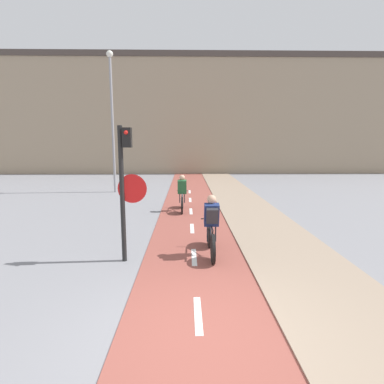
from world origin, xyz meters
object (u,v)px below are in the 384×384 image
at_px(traffic_light_pole, 125,179).
at_px(street_lamp_far, 112,109).
at_px(cyclist_far, 182,195).
at_px(cyclist_near, 211,227).

height_order(traffic_light_pole, street_lamp_far, street_lamp_far).
relative_size(traffic_light_pole, cyclist_far, 1.81).
bearing_deg(street_lamp_far, cyclist_near, -64.70).
xyz_separation_m(street_lamp_far, cyclist_far, (3.92, -5.00, -3.96)).
bearing_deg(cyclist_near, cyclist_far, 99.02).
bearing_deg(traffic_light_pole, street_lamp_far, 104.72).
bearing_deg(cyclist_far, street_lamp_far, 128.13).
relative_size(cyclist_near, cyclist_far, 1.04).
bearing_deg(cyclist_far, traffic_light_pole, -103.06).
distance_m(traffic_light_pole, street_lamp_far, 10.95).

